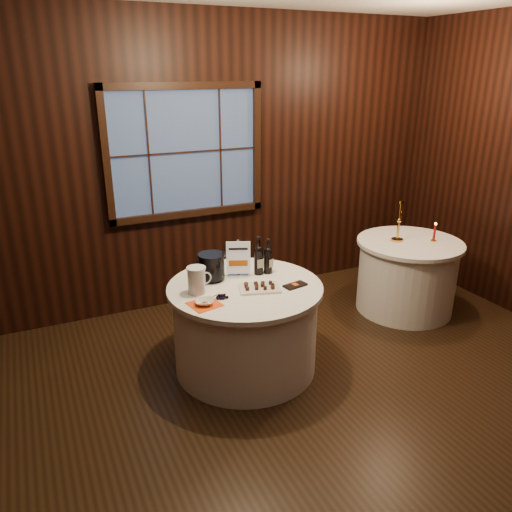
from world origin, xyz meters
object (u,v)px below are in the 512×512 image
main_table (245,327)px  side_table (406,275)px  chocolate_box (295,285)px  red_candle (434,234)px  port_bottle_right (268,258)px  brass_candlestick (399,226)px  sign_stand (239,264)px  grape_bunch (222,296)px  cracker_bowl (205,302)px  port_bottle_left (259,258)px  ice_bucket (212,266)px  glass_pitcher (197,280)px  chocolate_plate (260,287)px

main_table → side_table: bearing=8.5°
side_table → chocolate_box: 1.75m
chocolate_box → red_candle: (1.84, 0.38, 0.07)m
port_bottle_right → brass_candlestick: bearing=-16.8°
sign_stand → grape_bunch: sign_stand is taller
port_bottle_right → cracker_bowl: size_ratio=2.21×
chocolate_box → sign_stand: bearing=120.5°
port_bottle_left → brass_candlestick: bearing=7.4°
port_bottle_right → ice_bucket: bearing=148.9°
port_bottle_left → glass_pitcher: (-0.61, -0.15, -0.04)m
sign_stand → grape_bunch: size_ratio=2.11×
port_bottle_right → ice_bucket: (-0.49, 0.06, -0.01)m
sign_stand → chocolate_plate: 0.33m
grape_bunch → red_candle: 2.49m
main_table → port_bottle_left: 0.59m
cracker_bowl → grape_bunch: bearing=19.4°
main_table → chocolate_box: (0.37, -0.19, 0.39)m
port_bottle_right → glass_pitcher: 0.70m
sign_stand → port_bottle_left: port_bottle_left is taller
side_table → grape_bunch: grape_bunch is taller
chocolate_box → glass_pitcher: 0.80m
main_table → grape_bunch: bearing=-151.8°
sign_stand → brass_candlestick: (1.85, 0.17, 0.04)m
glass_pitcher → cracker_bowl: glass_pitcher is taller
port_bottle_left → cracker_bowl: port_bottle_left is taller
side_table → brass_candlestick: brass_candlestick is taller
sign_stand → ice_bucket: size_ratio=1.41×
main_table → port_bottle_right: port_bottle_right is taller
chocolate_box → cracker_bowl: cracker_bowl is taller
main_table → cracker_bowl: size_ratio=9.10×
sign_stand → brass_candlestick: brass_candlestick is taller
port_bottle_right → grape_bunch: (-0.55, -0.30, -0.12)m
port_bottle_right → chocolate_box: 0.38m
sign_stand → chocolate_box: 0.52m
chocolate_plate → main_table: bearing=122.1°
port_bottle_right → ice_bucket: size_ratio=1.34×
port_bottle_right → side_table: bearing=-19.6°
port_bottle_left → red_candle: (2.00, 0.02, -0.07)m
red_candle → side_table: bearing=152.9°
main_table → grape_bunch: size_ratio=8.22×
cracker_bowl → chocolate_box: bearing=0.5°
side_table → sign_stand: (-1.97, -0.10, 0.49)m
side_table → chocolate_box: chocolate_box is taller
brass_candlestick → glass_pitcher: bearing=-171.5°
grape_bunch → brass_candlestick: brass_candlestick is taller
port_bottle_right → chocolate_plate: (-0.21, -0.28, -0.12)m
side_table → chocolate_plate: size_ratio=2.88×
glass_pitcher → ice_bucket: bearing=43.7°
grape_bunch → main_table: bearing=28.2°
grape_bunch → brass_candlestick: 2.21m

